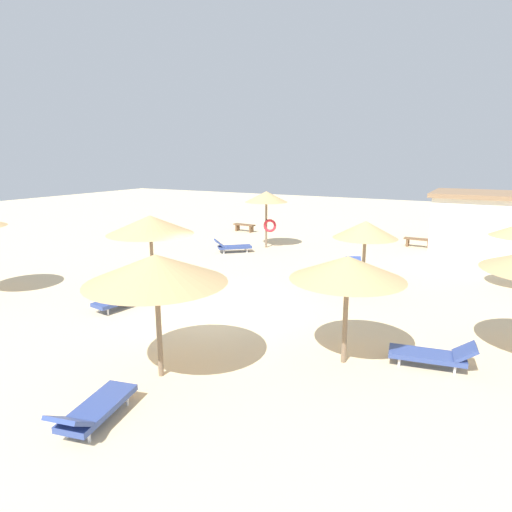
{
  "coord_description": "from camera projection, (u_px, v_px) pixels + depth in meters",
  "views": [
    {
      "loc": [
        7.69,
        -11.04,
        4.84
      ],
      "look_at": [
        0.0,
        3.0,
        1.2
      ],
      "focal_mm": 31.05,
      "sensor_mm": 36.0,
      "label": 1
    }
  ],
  "objects": [
    {
      "name": "bench_0",
      "position": [
        244.0,
        226.0,
        28.79
      ],
      "size": [
        1.53,
        0.52,
        0.49
      ],
      "color": "brown",
      "rests_on": "ground"
    },
    {
      "name": "lounger_2",
      "position": [
        356.0,
        270.0,
        17.82
      ],
      "size": [
        1.42,
        1.97,
        0.72
      ],
      "color": "#33478C",
      "rests_on": "ground"
    },
    {
      "name": "lounger_1",
      "position": [
        433.0,
        355.0,
        10.29
      ],
      "size": [
        1.98,
        0.96,
        0.68
      ],
      "color": "#33478C",
      "rests_on": "ground"
    },
    {
      "name": "beach_cabana",
      "position": [
        477.0,
        223.0,
        22.06
      ],
      "size": [
        4.32,
        4.29,
        3.09
      ],
      "color": "white",
      "rests_on": "ground"
    },
    {
      "name": "parasol_2",
      "position": [
        365.0,
        230.0,
        15.4
      ],
      "size": [
        2.25,
        2.25,
        2.63
      ],
      "color": "#75604C",
      "rests_on": "ground"
    },
    {
      "name": "lounger_3",
      "position": [
        94.0,
        409.0,
        8.07
      ],
      "size": [
        1.04,
        2.0,
        0.67
      ],
      "color": "#33478C",
      "rests_on": "ground"
    },
    {
      "name": "bench_2",
      "position": [
        470.0,
        252.0,
        21.22
      ],
      "size": [
        1.53,
        0.53,
        0.49
      ],
      "color": "brown",
      "rests_on": "ground"
    },
    {
      "name": "parked_car",
      "position": [
        479.0,
        229.0,
        24.76
      ],
      "size": [
        4.11,
        2.2,
        1.72
      ],
      "color": "#B21E23",
      "rests_on": "ground"
    },
    {
      "name": "parasol_1",
      "position": [
        348.0,
        268.0,
        10.11
      ],
      "size": [
        2.67,
        2.67,
        2.61
      ],
      "color": "#75604C",
      "rests_on": "ground"
    },
    {
      "name": "parasol_0",
      "position": [
        266.0,
        198.0,
        23.29
      ],
      "size": [
        2.25,
        2.25,
        3.01
      ],
      "color": "#75604C",
      "rests_on": "ground"
    },
    {
      "name": "lounger_0",
      "position": [
        232.0,
        246.0,
        22.56
      ],
      "size": [
        1.83,
        1.74,
        0.72
      ],
      "color": "#33478C",
      "rests_on": "ground"
    },
    {
      "name": "ground_plane",
      "position": [
        211.0,
        311.0,
        14.11
      ],
      "size": [
        80.0,
        80.0,
        0.0
      ],
      "primitive_type": "plane",
      "color": "beige"
    },
    {
      "name": "lounger_4",
      "position": [
        123.0,
        298.0,
        14.39
      ],
      "size": [
        0.87,
        1.91,
        0.81
      ],
      "color": "#33478C",
      "rests_on": "ground"
    },
    {
      "name": "parasol_4",
      "position": [
        150.0,
        225.0,
        14.95
      ],
      "size": [
        2.94,
        2.94,
        2.87
      ],
      "color": "#75604C",
      "rests_on": "ground"
    },
    {
      "name": "parasol_3",
      "position": [
        156.0,
        269.0,
        9.42
      ],
      "size": [
        3.08,
        3.08,
        2.8
      ],
      "color": "#75604C",
      "rests_on": "ground"
    },
    {
      "name": "bench_1",
      "position": [
        418.0,
        241.0,
        23.84
      ],
      "size": [
        1.51,
        0.45,
        0.49
      ],
      "color": "brown",
      "rests_on": "ground"
    }
  ]
}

